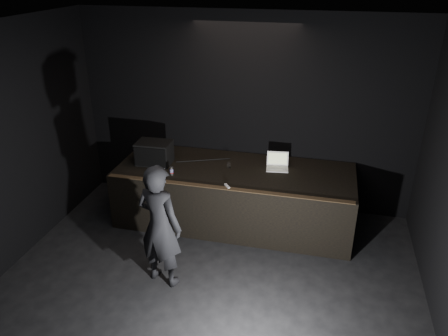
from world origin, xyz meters
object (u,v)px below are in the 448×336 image
Objects in this scene: person at (160,226)px; beer_can at (172,171)px; laptop at (277,164)px; stage_riser at (234,195)px; stage_monitor at (154,153)px.

beer_can is at bearing -62.14° from person.
laptop is at bearing -108.18° from person.
beer_can is 1.42m from person.
stage_riser is at bearing 24.87° from beer_can.
stage_monitor is at bearing 140.35° from beer_can.
laptop is 1.79m from beer_can.
stage_riser is at bearing 1.31° from stage_monitor.
person reaches higher than laptop.
stage_monitor is 0.59m from beer_can.
stage_monitor is (-1.41, -0.08, 0.70)m from stage_riser.
person reaches higher than beer_can.
beer_can is (-0.97, -0.45, 0.57)m from stage_riser.
beer_can is 0.08× the size of person.
laptop is at bearing 6.61° from stage_monitor.
laptop is at bearing 22.42° from beer_can.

